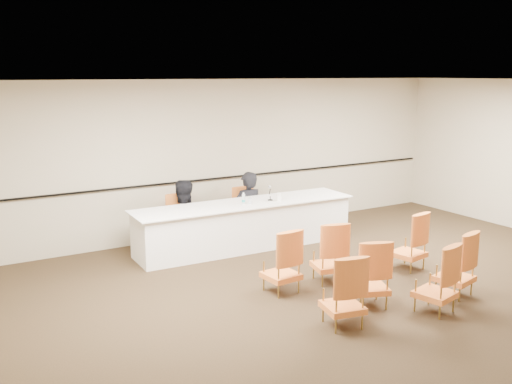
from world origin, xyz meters
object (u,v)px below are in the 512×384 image
Objects in this scene: panelist_main_chair at (248,213)px; panelist_second at (183,226)px; aud_chair_front_right at (409,240)px; aud_chair_extra at (436,278)px; water_bottle at (243,198)px; panelist_main at (248,215)px; drinking_glass at (250,201)px; aud_chair_back_mid at (370,272)px; aud_chair_back_right at (455,263)px; panel_table at (245,225)px; aud_chair_front_left at (281,260)px; panelist_second_chair at (182,221)px; aud_chair_front_mid at (329,252)px; aud_chair_back_left at (343,290)px; microphone at (270,194)px; coffee_cup at (279,197)px.

panelist_main_chair is 0.55× the size of panelist_second.
aud_chair_front_right and aud_chair_extra have the same top height.
aud_chair_extra is at bearing -83.70° from panelist_main_chair.
panelist_second is 1.26m from water_bottle.
panelist_main is at bearing 1.73° from panelist_main_chair.
drinking_glass is (-0.35, -0.68, 0.46)m from panelist_main.
water_bottle is at bearing 115.50° from aud_chair_back_mid.
panel_table is at bearing 98.80° from aud_chair_back_right.
aud_chair_extra reaches higher than panel_table.
water_bottle reaches higher than aud_chair_front_left.
panelist_second_chair is 1.00× the size of aud_chair_front_right.
panel_table is 3.85m from aud_chair_extra.
panel_table is 4.34× the size of aud_chair_front_mid.
water_bottle is at bearing -135.22° from panel_table.
panelist_second reaches higher than aud_chair_back_left.
drinking_glass is at bearing 91.33° from aud_chair_back_left.
aud_chair_front_right is 1.00× the size of aud_chair_back_mid.
aud_chair_front_mid and aud_chair_back_mid have the same top height.
panel_table is at bearing 115.21° from aud_chair_front_right.
microphone reaches higher than aud_chair_front_left.
panelist_main is 1.81× the size of panelist_second_chair.
aud_chair_front_left is 2.12m from aud_chair_extra.
aud_chair_front_left is at bearing -104.88° from water_bottle.
panelist_second is 3.99m from aud_chair_front_right.
panel_table is 4.34× the size of aud_chair_back_right.
panelist_main reaches higher than aud_chair_front_right.
panelist_second is 1.81× the size of aud_chair_front_mid.
aud_chair_extra is at bearing -77.21° from panel_table.
panelist_second is 3.04m from aud_chair_front_mid.
water_bottle is at bearing -123.50° from panelist_main_chair.
coffee_cup is at bearing 106.31° from panelist_main.
aud_chair_back_mid is (-1.55, -0.82, 0.00)m from aud_chair_front_right.
aud_chair_extra is (1.70, -4.40, 0.10)m from panelist_second.
panelist_second is at bearing 0.00° from panelist_second_chair.
aud_chair_front_left is (0.33, -2.78, 0.10)m from panelist_second.
aud_chair_back_mid is 1.00× the size of aud_chair_extra.
aud_chair_front_left is 1.34m from aud_chair_back_left.
coffee_cup reaches higher than aud_chair_back_right.
aud_chair_back_left is at bearing 166.35° from aud_chair_back_right.
aud_chair_back_right is (2.39, -4.13, 0.00)m from panelist_second_chair.
coffee_cup is 3.07m from aud_chair_back_mid.
water_bottle is at bearing 165.07° from drinking_glass.
panelist_main is at bearing 65.85° from aud_chair_front_left.
microphone reaches higher than coffee_cup.
panelist_main is 1.35m from panelist_second_chair.
water_bottle is (0.89, -0.69, 0.46)m from panelist_second_chair.
aud_chair_front_left and aud_chair_back_left have the same top height.
panelist_main_chair and aud_chair_front_mid have the same top height.
microphone is 2.55× the size of drinking_glass.
water_bottle reaches higher than panel_table.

